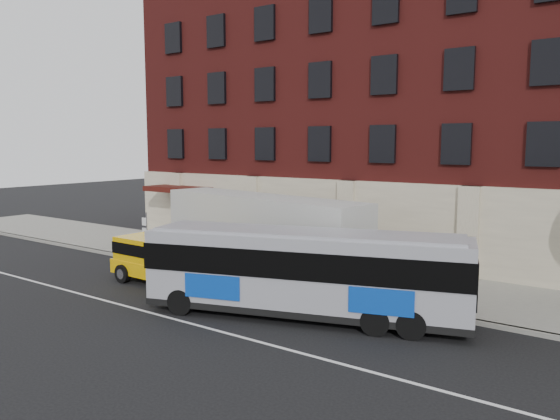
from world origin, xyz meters
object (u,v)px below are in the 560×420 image
Objects in this scene: shipping_container at (261,237)px; city_bus at (305,270)px; yellow_suv at (160,257)px; sign_pole at (146,233)px.

city_bus is at bearing -38.01° from shipping_container.
city_bus is 2.20× the size of yellow_suv.
sign_pole reaches higher than yellow_suv.
yellow_suv is (3.88, -2.55, -0.33)m from sign_pole.
shipping_container reaches higher than sign_pole.
city_bus is at bearing -2.58° from yellow_suv.
shipping_container is (6.74, 0.83, 0.36)m from sign_pole.
sign_pole is at bearing 165.89° from city_bus.
sign_pole is 6.81m from shipping_container.
sign_pole is 11.87m from city_bus.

